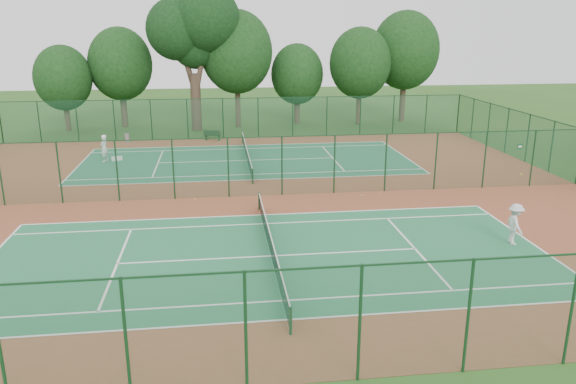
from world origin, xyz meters
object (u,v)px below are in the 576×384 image
(player_near, at_px, (515,224))
(trash_bin, at_px, (127,138))
(bench, at_px, (212,135))
(player_far, at_px, (104,148))
(kit_bag, at_px, (117,159))
(big_tree, at_px, (194,29))

(player_near, bearing_deg, trash_bin, 41.46)
(player_near, bearing_deg, bench, 30.56)
(trash_bin, relative_size, bench, 0.51)
(player_far, bearing_deg, player_near, 71.05)
(kit_bag, xyz_separation_m, big_tree, (5.61, 12.13, 9.11))
(trash_bin, xyz_separation_m, bench, (7.17, -0.15, 0.07))
(player_far, bearing_deg, bench, 154.87)
(player_far, height_order, big_tree, big_tree)
(player_near, relative_size, player_far, 0.96)
(player_near, relative_size, trash_bin, 2.46)
(bench, bearing_deg, big_tree, 120.49)
(kit_bag, distance_m, big_tree, 16.18)
(player_far, relative_size, big_tree, 0.15)
(player_far, distance_m, bench, 10.43)
(trash_bin, bearing_deg, player_far, -94.43)
(player_far, bearing_deg, kit_bag, 134.67)
(trash_bin, bearing_deg, bench, -1.17)
(bench, distance_m, kit_bag, 9.65)
(big_tree, bearing_deg, kit_bag, -114.82)
(bench, bearing_deg, trash_bin, -164.49)
(trash_bin, relative_size, kit_bag, 1.01)
(player_far, height_order, trash_bin, player_far)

